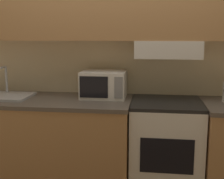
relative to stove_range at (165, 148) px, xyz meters
The scene contains 6 objects.
ground_plane 0.76m from the stove_range, 148.90° to the left, with size 16.00×16.00×0.00m, color #7F664C.
wall_back 1.20m from the stove_range, 153.86° to the left, with size 5.30×0.38×2.55m.
lower_counter_main 1.15m from the stove_range, behind, with size 1.66×0.70×0.90m.
stove_range is the anchor object (origin of this frame).
microwave 0.84m from the stove_range, 169.13° to the left, with size 0.42×0.35×0.25m.
sink_basin 1.67m from the stove_range, behind, with size 0.59×0.40×0.29m.
Camera 1 is at (0.39, -3.13, 1.53)m, focal length 50.00 mm.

